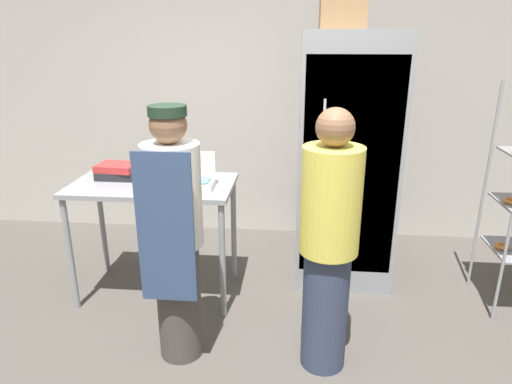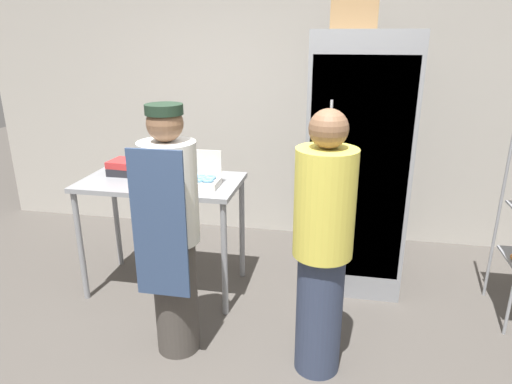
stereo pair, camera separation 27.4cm
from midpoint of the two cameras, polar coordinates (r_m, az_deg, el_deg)
The scene contains 9 objects.
back_wall at distance 4.52m, azimuth 6.65°, elevation 12.64°, with size 6.40×0.12×2.93m, color #B7B2A8.
refrigerator at distance 3.72m, azimuth 14.55°, elevation 3.43°, with size 0.76×0.76×2.00m.
prep_counter at distance 3.54m, azimuth -9.54°, elevation -0.20°, with size 1.21×0.65×0.92m.
donut_box at distance 3.32m, azimuth -4.55°, elevation 1.51°, with size 0.27×0.21×0.25m.
blender_pitcher at distance 3.47m, azimuth -7.45°, elevation 3.29°, with size 0.11×0.11×0.25m.
binder_stack at distance 3.70m, azimuth -13.56°, elevation 3.00°, with size 0.31×0.24×0.11m.
cardboard_storage_box at distance 3.58m, azimuth 14.53°, elevation 21.49°, with size 0.33×0.34×0.31m.
person_baker at distance 2.79m, azimuth -7.75°, elevation -5.02°, with size 0.34×0.36×1.60m.
person_customer at distance 2.65m, azimuth 11.27°, elevation -6.86°, with size 0.34×0.34×1.61m.
Camera 2 is at (0.48, -2.03, 1.96)m, focal length 32.00 mm.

